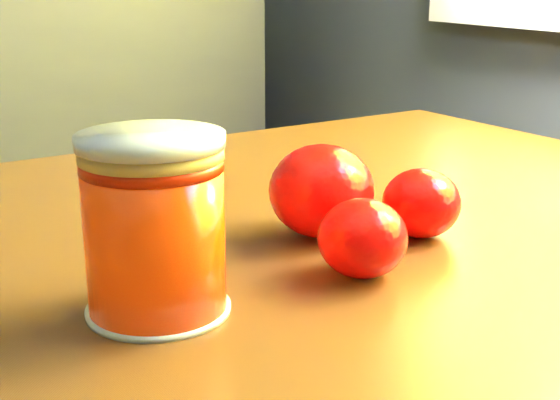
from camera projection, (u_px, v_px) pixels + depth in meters
table at (231, 374)px, 0.56m from camera, size 1.02×0.74×0.74m
juice_glass at (155, 226)px, 0.43m from camera, size 0.08×0.08×0.10m
orange_front at (322, 191)px, 0.56m from camera, size 0.08×0.08×0.07m
orange_back at (421, 203)px, 0.56m from camera, size 0.07×0.07×0.05m
orange_extra at (363, 238)px, 0.49m from camera, size 0.06×0.06×0.05m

